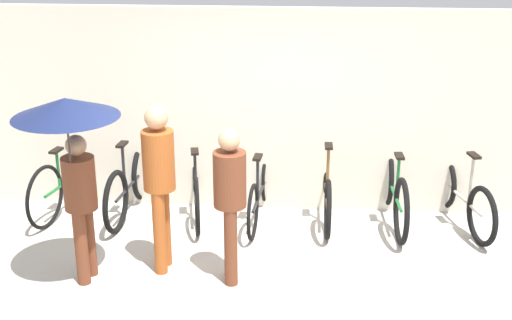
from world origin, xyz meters
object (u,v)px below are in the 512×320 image
Objects in this scene: parked_bicycle_1 at (130,184)px; pedestrian_center at (159,176)px; pedestrian_trailing at (230,195)px; parked_bicycle_5 at (394,191)px; pedestrian_leading at (71,139)px; parked_bicycle_3 at (260,191)px; parked_bicycle_0 at (68,180)px; parked_bicycle_4 at (326,189)px; parked_bicycle_2 at (195,186)px; parked_bicycle_6 at (461,196)px.

parked_bicycle_1 is 0.97× the size of pedestrian_center.
pedestrian_trailing is at bearing 169.86° from pedestrian_center.
parked_bicycle_5 is 3.80m from pedestrian_leading.
parked_bicycle_0 is at bearing 92.85° from parked_bicycle_3.
parked_bicycle_4 is (3.13, 0.01, -0.03)m from parked_bicycle_0.
pedestrian_leading reaches higher than parked_bicycle_3.
parked_bicycle_2 is at bearing -91.65° from pedestrian_center.
parked_bicycle_0 is 1.02× the size of parked_bicycle_1.
pedestrian_trailing reaches higher than parked_bicycle_4.
parked_bicycle_6 reaches higher than parked_bicycle_5.
pedestrian_leading is at bearing -0.71° from pedestrian_trailing.
parked_bicycle_0 is at bearing -39.91° from pedestrian_center.
parked_bicycle_3 is at bearing -106.14° from parked_bicycle_2.
pedestrian_trailing is (1.37, -1.49, 0.55)m from parked_bicycle_1.
pedestrian_leading is 0.95m from pedestrian_center.
parked_bicycle_2 is at bearing -109.82° from pedestrian_leading.
parked_bicycle_5 is (3.92, -0.07, -0.00)m from parked_bicycle_0.
parked_bicycle_0 is at bearing 86.40° from parked_bicycle_5.
pedestrian_leading is at bearing 125.18° from parked_bicycle_4.
pedestrian_center is (-1.70, -1.39, 0.67)m from parked_bicycle_4.
parked_bicycle_0 is at bearing -61.28° from pedestrian_leading.
pedestrian_center is at bearing 115.09° from parked_bicycle_5.
parked_bicycle_0 is 0.99× the size of parked_bicycle_2.
parked_bicycle_5 is 0.94× the size of pedestrian_leading.
parked_bicycle_4 reaches higher than parked_bicycle_2.
parked_bicycle_5 is (2.35, -0.07, 0.03)m from parked_bicycle_2.
parked_bicycle_3 reaches higher than parked_bicycle_5.
parked_bicycle_1 is 3.13m from parked_bicycle_5.
pedestrian_leading is 1.58m from pedestrian_trailing.
pedestrian_trailing is (-1.76, -1.49, 0.54)m from parked_bicycle_5.
parked_bicycle_6 is (2.35, 0.01, 0.01)m from parked_bicycle_3.
parked_bicycle_4 is 3.21m from pedestrian_leading.
pedestrian_trailing is at bearing -169.71° from parked_bicycle_2.
parked_bicycle_2 is 1.00× the size of pedestrian_center.
parked_bicycle_6 is at bearing -93.62° from parked_bicycle_4.
pedestrian_leading reaches higher than parked_bicycle_2.
parked_bicycle_4 is 1.06× the size of parked_bicycle_6.
parked_bicycle_3 is 2.35m from parked_bicycle_6.
parked_bicycle_6 is at bearing -101.80° from parked_bicycle_2.
parked_bicycle_1 is 2.02m from pedestrian_leading.
parked_bicycle_1 reaches higher than parked_bicycle_6.
parked_bicycle_5 is at bearing -148.38° from pedestrian_center.
pedestrian_center is at bearing -148.22° from parked_bicycle_1.
pedestrian_leading is (-0.87, -1.73, 1.16)m from parked_bicycle_2.
parked_bicycle_3 is at bearing -79.78° from parked_bicycle_0.
parked_bicycle_3 is 1.03× the size of parked_bicycle_6.
parked_bicycle_3 is (0.79, -0.08, -0.01)m from parked_bicycle_2.
parked_bicycle_6 is at bearing -85.00° from parked_bicycle_3.
parked_bicycle_5 is at bearing -96.35° from parked_bicycle_4.
pedestrian_center reaches higher than parked_bicycle_5.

